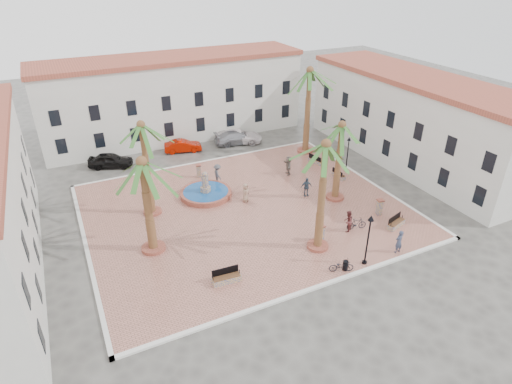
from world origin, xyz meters
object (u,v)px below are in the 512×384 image
palm_e (341,134)px  car_black (111,160)px  litter_bin (345,265)px  palm_ne (309,80)px  palm_sw (143,174)px  bench_se (396,224)px  bench_s (226,278)px  car_silver (237,138)px  bicycle_a (341,266)px  bicycle_b (357,224)px  cyclist_a (399,242)px  pedestrian_fountain_b (306,187)px  palm_nw (142,135)px  bollard_e (380,207)px  car_white (239,137)px  palm_s (325,157)px  bollard_n (199,171)px  bench_e (338,175)px  cyclist_b (348,221)px  pedestrian_fountain_a (245,193)px  fountain (206,192)px  pedestrian_north (218,174)px  lamppost_s (369,231)px  bench_ne (316,161)px  pedestrian_east (288,165)px  car_red (183,146)px  lamppost_e (348,148)px

palm_e → car_black: (-16.92, 15.84, -5.48)m
litter_bin → palm_ne: bearing=65.9°
palm_sw → bench_se: 19.96m
bench_s → car_silver: (10.53, 22.28, 0.31)m
palm_e → car_silver: bearing=99.2°
bicycle_a → bicycle_b: bicycle_b is taller
cyclist_a → pedestrian_fountain_b: cyclist_a is taller
bicycle_b → palm_nw: bearing=68.8°
bollard_e → palm_ne: bearing=83.9°
car_white → palm_s: bearing=-163.8°
bollard_n → pedestrian_fountain_b: (7.48, -7.79, 0.20)m
bench_e → bicycle_a: (-8.32, -11.94, 0.20)m
palm_e → cyclist_b: size_ratio=4.06×
bench_s → litter_bin: bearing=-13.1°
pedestrian_fountain_a → car_white: (5.28, 13.22, -0.27)m
fountain → palm_nw: (-5.10, -0.82, 6.65)m
fountain → palm_sw: 10.54m
palm_ne → pedestrian_north: size_ratio=4.84×
bicycle_a → fountain: bearing=41.0°
cyclist_a → bicycle_b: cyclist_a is taller
bench_e → lamppost_s: lamppost_s is taller
palm_s → bench_s: palm_s is taller
bench_ne → pedestrian_fountain_a: size_ratio=1.08×
bicycle_a → pedestrian_east: (4.23, 14.76, 0.51)m
cyclist_a → cyclist_b: (-1.63, 3.88, -0.03)m
litter_bin → pedestrian_east: (3.88, 14.76, 0.59)m
cyclist_a → bicycle_a: bearing=-4.8°
bicycle_a → pedestrian_north: (-2.77, 16.03, 0.52)m
bollard_n → car_red: bearing=85.1°
bicycle_b → cyclist_b: bearing=96.2°
fountain → car_silver: size_ratio=0.90×
palm_nw → cyclist_b: bearing=-35.8°
palm_s → bench_e: bearing=47.2°
car_white → car_red: bearing=112.6°
pedestrian_fountain_b → palm_ne: bearing=69.2°
pedestrian_fountain_b → car_silver: size_ratio=0.34×
palm_e → car_red: (-8.97, 16.49, -5.57)m
lamppost_s → palm_sw: bearing=147.9°
cyclist_a → car_silver: 24.78m
bench_e → bench_ne: 3.84m
bollard_e → bench_se: bearing=-90.2°
lamppost_s → car_red: (-5.39, 25.17, -2.16)m
palm_ne → lamppost_e: size_ratio=2.60×
fountain → palm_e: bearing=-28.2°
palm_nw → litter_bin: palm_nw is taller
car_white → pedestrian_east: bearing=-150.6°
palm_nw → cyclist_b: 17.30m
palm_ne → lamppost_s: (-6.76, -18.89, -5.31)m
litter_bin → pedestrian_fountain_b: size_ratio=0.42×
bench_ne → palm_s: bearing=133.8°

